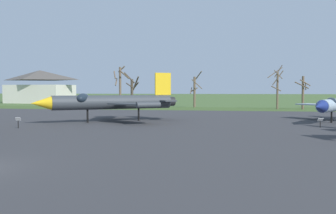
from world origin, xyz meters
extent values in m
cube|color=#333335|center=(0.00, 18.33, 0.03)|extent=(80.78, 61.11, 0.05)
cube|color=#3B5325|center=(0.00, 54.89, 0.03)|extent=(140.78, 12.00, 0.06)
cylinder|color=#33383D|center=(-1.44, 25.12, 2.19)|extent=(11.74, 8.89, 1.53)
cone|color=yellow|center=(-7.71, 20.72, 2.19)|extent=(2.48, 2.32, 1.41)
cylinder|color=black|center=(4.23, 29.11, 2.19)|extent=(1.31, 1.36, 1.07)
ellipsoid|color=#19232D|center=(-4.21, 23.18, 2.62)|extent=(1.21, 2.29, 1.14)
cube|color=#33383D|center=(-2.47, 28.45, 2.08)|extent=(3.11, 5.38, 0.14)
cube|color=#33383D|center=(1.34, 23.02, 2.08)|extent=(5.65, 4.52, 0.14)
cylinder|color=#33383D|center=(-3.40, 30.91, 2.08)|extent=(2.33, 1.88, 0.57)
cylinder|color=#33383D|center=(3.35, 21.32, 2.08)|extent=(2.33, 1.88, 0.57)
cube|color=yellow|center=(3.42, 28.54, 4.25)|extent=(1.72, 1.28, 2.58)
cube|color=#33383D|center=(2.63, 29.61, 2.31)|extent=(2.34, 2.49, 0.14)
cube|color=#33383D|center=(4.16, 27.44, 2.31)|extent=(2.34, 2.49, 0.14)
cylinder|color=black|center=(-3.83, 23.44, 0.71)|extent=(0.20, 0.20, 1.43)
cylinder|color=black|center=(0.94, 26.80, 0.71)|extent=(0.20, 0.20, 1.43)
cylinder|color=black|center=(-7.76, 16.64, 0.38)|extent=(0.08, 0.08, 0.75)
cube|color=white|center=(-7.76, 16.64, 0.89)|extent=(0.50, 0.33, 0.30)
cone|color=navy|center=(19.81, 23.92, 1.92)|extent=(1.98, 2.23, 1.23)
ellipsoid|color=#19232D|center=(21.70, 27.34, 2.29)|extent=(1.01, 1.89, 0.95)
cube|color=#8EA3B2|center=(21.21, 32.27, 1.82)|extent=(4.49, 4.78, 0.12)
cylinder|color=black|center=(21.83, 27.58, 0.62)|extent=(0.18, 0.18, 1.25)
cylinder|color=black|center=(19.57, 22.21, 0.32)|extent=(0.08, 0.08, 0.63)
cube|color=white|center=(19.57, 22.21, 0.78)|extent=(0.57, 0.38, 0.28)
cylinder|color=brown|center=(-10.03, 55.10, 3.95)|extent=(0.45, 0.45, 7.90)
cylinder|color=brown|center=(-9.06, 54.45, 6.51)|extent=(1.55, 2.18, 1.76)
cylinder|color=brown|center=(-10.97, 54.67, 6.40)|extent=(1.11, 2.09, 1.63)
cylinder|color=brown|center=(-10.78, 54.99, 5.06)|extent=(0.45, 1.68, 1.51)
cylinder|color=brown|center=(-9.92, 55.73, 7.54)|extent=(1.45, 0.48, 1.27)
cylinder|color=#42382D|center=(-9.19, 60.47, 2.87)|extent=(0.55, 0.55, 5.74)
cylinder|color=#42382D|center=(-9.33, 59.59, 4.37)|extent=(1.92, 0.52, 1.32)
cylinder|color=#42382D|center=(-9.42, 59.37, 5.99)|extent=(2.43, 0.76, 2.28)
cylinder|color=#42382D|center=(-8.68, 61.24, 4.26)|extent=(1.85, 1.33, 1.84)
cylinder|color=#42382D|center=(-8.57, 61.21, 4.88)|extent=(1.85, 1.62, 2.91)
cylinder|color=brown|center=(3.74, 60.46, 3.08)|extent=(0.45, 0.45, 6.16)
cylinder|color=brown|center=(4.33, 59.51, 4.66)|extent=(2.08, 1.36, 1.97)
cylinder|color=brown|center=(3.06, 60.51, 3.37)|extent=(0.27, 1.50, 1.30)
cylinder|color=brown|center=(4.41, 61.20, 6.37)|extent=(1.72, 1.57, 1.87)
cylinder|color=brown|center=(3.55, 61.15, 3.53)|extent=(1.55, 0.64, 1.04)
cylinder|color=brown|center=(19.26, 55.69, 3.39)|extent=(0.37, 0.37, 6.78)
cylinder|color=brown|center=(19.39, 56.61, 5.71)|extent=(1.99, 0.44, 2.72)
cylinder|color=brown|center=(19.44, 56.33, 6.91)|extent=(1.43, 0.55, 2.25)
cylinder|color=brown|center=(18.92, 57.02, 6.70)|extent=(2.77, 0.83, 2.02)
cylinder|color=brown|center=(18.93, 54.88, 3.78)|extent=(1.77, 0.86, 1.03)
cylinder|color=brown|center=(19.29, 54.99, 6.27)|extent=(1.51, 0.21, 1.62)
cylinder|color=brown|center=(23.68, 55.89, 3.00)|extent=(0.42, 0.42, 5.99)
cylinder|color=brown|center=(23.27, 54.78, 4.37)|extent=(2.36, 1.05, 1.32)
cylinder|color=brown|center=(24.11, 55.77, 4.21)|extent=(0.43, 1.03, 1.43)
cylinder|color=brown|center=(23.88, 54.99, 4.81)|extent=(1.93, 0.60, 1.21)
cube|color=beige|center=(-39.36, 78.11, 2.41)|extent=(17.36, 11.47, 4.82)
pyramid|color=#4C4742|center=(-39.36, 78.11, 7.41)|extent=(18.22, 12.05, 2.59)
camera|label=1|loc=(11.71, -14.77, 3.58)|focal=40.39mm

